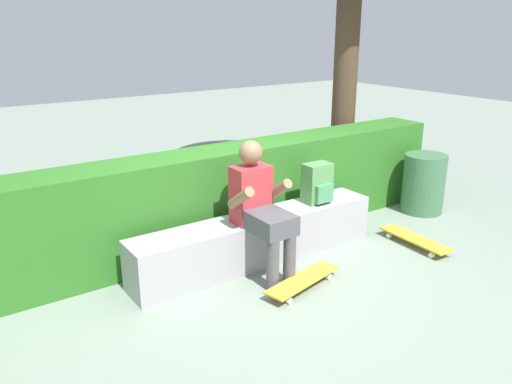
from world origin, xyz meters
The scene contains 8 objects.
ground_plane centered at (0.00, 0.00, 0.00)m, with size 24.00×24.00×0.00m, color gray.
bench_main centered at (0.00, 0.36, 0.23)m, with size 2.54×0.40×0.46m.
person_skater centered at (-0.12, 0.16, 0.66)m, with size 0.49×0.62×1.21m.
skateboard_near_person centered at (0.02, -0.29, 0.07)m, with size 0.82×0.37×0.09m.
skateboard_beside_bench centered at (1.52, -0.27, 0.07)m, with size 0.24×0.81×0.09m.
backpack_on_bench centered at (0.72, 0.36, 0.65)m, with size 0.28×0.23×0.40m.
hedge_row centered at (-0.49, 0.94, 0.50)m, with size 6.47×0.51×1.00m.
trash_bin centered at (2.42, 0.36, 0.35)m, with size 0.49×0.49×0.71m.
Camera 1 is at (-2.53, -3.27, 2.18)m, focal length 35.66 mm.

